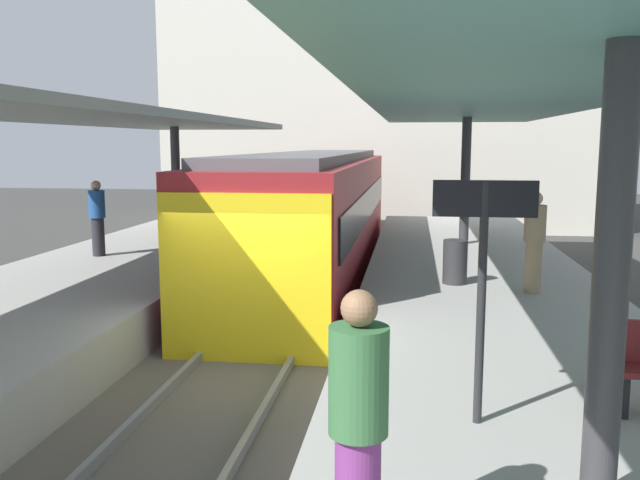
{
  "coord_description": "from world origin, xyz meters",
  "views": [
    {
      "loc": [
        2.49,
        -9.45,
        3.53
      ],
      "look_at": [
        0.48,
        4.93,
        1.42
      ],
      "focal_mm": 37.36,
      "sensor_mm": 36.0,
      "label": 1
    }
  ],
  "objects_px": {
    "commuter_train": "(315,214)",
    "passenger_far_end": "(97,217)",
    "platform_sign": "(483,247)",
    "passenger_near_bench": "(358,423)",
    "passenger_mid_platform": "(534,241)",
    "litter_bin": "(455,262)"
  },
  "relations": [
    {
      "from": "commuter_train",
      "to": "passenger_far_end",
      "type": "xyz_separation_m",
      "value": [
        -4.55,
        -2.88,
        0.16
      ]
    },
    {
      "from": "platform_sign",
      "to": "passenger_near_bench",
      "type": "bearing_deg",
      "value": -113.01
    },
    {
      "from": "platform_sign",
      "to": "commuter_train",
      "type": "bearing_deg",
      "value": 105.76
    },
    {
      "from": "passenger_mid_platform",
      "to": "passenger_far_end",
      "type": "xyz_separation_m",
      "value": [
        -9.09,
        2.55,
        -0.01
      ]
    },
    {
      "from": "platform_sign",
      "to": "passenger_mid_platform",
      "type": "xyz_separation_m",
      "value": [
        1.43,
        5.6,
        -0.73
      ]
    },
    {
      "from": "platform_sign",
      "to": "passenger_near_bench",
      "type": "distance_m",
      "value": 2.47
    },
    {
      "from": "platform_sign",
      "to": "passenger_far_end",
      "type": "height_order",
      "value": "platform_sign"
    },
    {
      "from": "commuter_train",
      "to": "passenger_mid_platform",
      "type": "relative_size",
      "value": 8.6
    },
    {
      "from": "platform_sign",
      "to": "passenger_mid_platform",
      "type": "distance_m",
      "value": 5.83
    },
    {
      "from": "commuter_train",
      "to": "passenger_far_end",
      "type": "relative_size",
      "value": 8.68
    },
    {
      "from": "passenger_mid_platform",
      "to": "platform_sign",
      "type": "bearing_deg",
      "value": -104.37
    },
    {
      "from": "commuter_train",
      "to": "platform_sign",
      "type": "height_order",
      "value": "commuter_train"
    },
    {
      "from": "litter_bin",
      "to": "passenger_near_bench",
      "type": "bearing_deg",
      "value": -97.4
    },
    {
      "from": "passenger_mid_platform",
      "to": "litter_bin",
      "type": "bearing_deg",
      "value": 155.56
    },
    {
      "from": "commuter_train",
      "to": "passenger_near_bench",
      "type": "bearing_deg",
      "value": -80.57
    },
    {
      "from": "passenger_near_bench",
      "to": "litter_bin",
      "type": "bearing_deg",
      "value": 82.6
    },
    {
      "from": "passenger_mid_platform",
      "to": "commuter_train",
      "type": "bearing_deg",
      "value": 129.95
    },
    {
      "from": "litter_bin",
      "to": "passenger_mid_platform",
      "type": "relative_size",
      "value": 0.46
    },
    {
      "from": "commuter_train",
      "to": "litter_bin",
      "type": "distance_m",
      "value": 5.86
    },
    {
      "from": "litter_bin",
      "to": "passenger_far_end",
      "type": "xyz_separation_m",
      "value": [
        -7.82,
        1.97,
        0.49
      ]
    },
    {
      "from": "passenger_far_end",
      "to": "commuter_train",
      "type": "bearing_deg",
      "value": 32.36
    },
    {
      "from": "platform_sign",
      "to": "passenger_far_end",
      "type": "bearing_deg",
      "value": 133.24
    }
  ]
}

